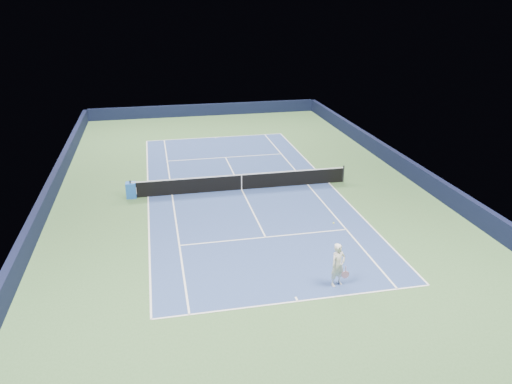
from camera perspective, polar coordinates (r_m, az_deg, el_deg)
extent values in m
plane|color=#3A5E33|center=(29.79, -1.65, 0.27)|extent=(40.00, 40.00, 0.00)
cube|color=black|center=(48.49, -5.94, 9.32)|extent=(22.00, 0.35, 1.10)
cube|color=black|center=(33.15, 17.09, 2.56)|extent=(0.35, 40.00, 1.10)
cube|color=black|center=(29.79, -22.61, -0.34)|extent=(0.35, 40.00, 1.10)
cube|color=navy|center=(29.79, -1.65, 0.28)|extent=(10.97, 23.77, 0.01)
cube|color=white|center=(40.96, -4.66, 6.26)|extent=(10.97, 0.08, 0.00)
cube|color=white|center=(19.50, 4.79, -12.34)|extent=(10.97, 0.08, 0.00)
cube|color=white|center=(31.16, 8.32, 1.05)|extent=(0.08, 23.77, 0.00)
cube|color=white|center=(29.40, -12.23, -0.53)|extent=(0.08, 23.77, 0.00)
cube|color=white|center=(30.73, 5.92, 0.87)|extent=(0.08, 23.77, 0.00)
cube|color=white|center=(29.40, -9.57, -0.32)|extent=(0.08, 23.77, 0.00)
cube|color=white|center=(35.74, -3.50, 3.97)|extent=(8.23, 0.08, 0.00)
cube|color=white|center=(24.06, 1.10, -5.18)|extent=(8.23, 0.08, 0.00)
cube|color=white|center=(29.79, -1.65, 0.29)|extent=(0.08, 12.80, 0.00)
cube|color=white|center=(40.81, -4.64, 6.21)|extent=(0.08, 0.30, 0.00)
cube|color=white|center=(19.61, 4.67, -12.10)|extent=(0.08, 0.30, 0.00)
cylinder|color=black|center=(29.24, -14.10, 0.29)|extent=(0.10, 0.10, 1.07)
cylinder|color=black|center=(31.30, 9.95, 2.07)|extent=(0.10, 0.10, 1.07)
cube|color=black|center=(29.63, -1.66, 1.10)|extent=(12.80, 0.03, 0.91)
cube|color=white|center=(29.46, -1.67, 1.98)|extent=(12.80, 0.04, 0.06)
cube|color=white|center=(29.63, -1.66, 1.10)|extent=(0.05, 0.04, 0.91)
cube|color=#1D55B1|center=(29.34, -14.08, 0.21)|extent=(0.58, 0.53, 0.91)
cube|color=silver|center=(29.33, -13.51, 0.24)|extent=(0.02, 0.41, 0.41)
imported|color=silver|center=(20.20, 9.35, -8.22)|extent=(0.78, 0.64, 1.83)
cylinder|color=pink|center=(20.38, 10.21, -8.71)|extent=(0.03, 0.03, 0.30)
cylinder|color=black|center=(20.50, 10.17, -9.28)|extent=(0.30, 0.02, 0.30)
cylinder|color=pink|center=(20.50, 10.17, -9.28)|extent=(0.32, 0.03, 0.32)
sphere|color=yellow|center=(20.43, 8.86, -3.52)|extent=(0.07, 0.07, 0.07)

